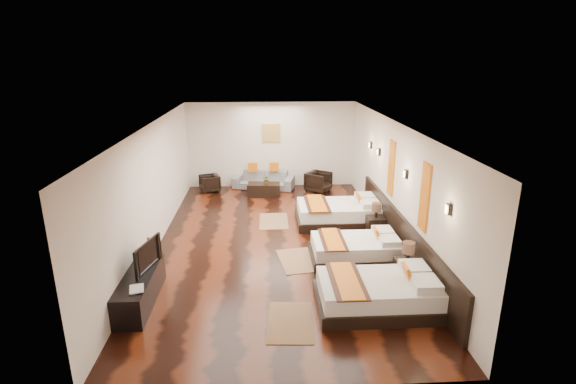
{
  "coord_description": "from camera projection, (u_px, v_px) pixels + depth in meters",
  "views": [
    {
      "loc": [
        -0.27,
        -9.48,
        4.23
      ],
      "look_at": [
        0.3,
        0.47,
        1.1
      ],
      "focal_mm": 27.19,
      "sensor_mm": 36.0,
      "label": 1
    }
  ],
  "objects": [
    {
      "name": "tv",
      "position": [
        143.0,
        255.0,
        7.8
      ],
      "size": [
        0.33,
        0.92,
        0.53
      ],
      "primitive_type": "imported",
      "rotation": [
        0.0,
        0.0,
        1.33
      ],
      "color": "black",
      "rests_on": "tv_console"
    },
    {
      "name": "figurine",
      "position": [
        149.0,
        246.0,
        8.37
      ],
      "size": [
        0.43,
        0.43,
        0.35
      ],
      "primitive_type": "imported",
      "rotation": [
        0.0,
        0.0,
        0.36
      ],
      "color": "brown",
      "rests_on": "tv_console"
    },
    {
      "name": "orange_panel_a",
      "position": [
        425.0,
        197.0,
        8.14
      ],
      "size": [
        0.04,
        0.4,
        1.3
      ],
      "primitive_type": "cube",
      "color": "#D86014",
      "rests_on": "right_wall"
    },
    {
      "name": "book",
      "position": [
        129.0,
        290.0,
        7.12
      ],
      "size": [
        0.3,
        0.35,
        0.03
      ],
      "primitive_type": "imported",
      "rotation": [
        0.0,
        0.0,
        0.26
      ],
      "color": "black",
      "rests_on": "tv_console"
    },
    {
      "name": "nightstand_a",
      "position": [
        407.0,
        269.0,
        8.38
      ],
      "size": [
        0.44,
        0.44,
        0.86
      ],
      "color": "black",
      "rests_on": "floor"
    },
    {
      "name": "gold_artwork",
      "position": [
        271.0,
        133.0,
        14.28
      ],
      "size": [
        0.6,
        0.04,
        0.6
      ],
      "primitive_type": "cube",
      "color": "#AD873F",
      "rests_on": "back_wall"
    },
    {
      "name": "table_plant",
      "position": [
        267.0,
        180.0,
        13.54
      ],
      "size": [
        0.27,
        0.24,
        0.28
      ],
      "primitive_type": "imported",
      "rotation": [
        0.0,
        0.0,
        -0.1
      ],
      "color": "#2F5D1F",
      "rests_on": "coffee_table"
    },
    {
      "name": "back_wall",
      "position": [
        271.0,
        145.0,
        14.42
      ],
      "size": [
        5.5,
        0.01,
        2.8
      ],
      "primitive_type": "cube",
      "color": "silver",
      "rests_on": "floor"
    },
    {
      "name": "jute_mat_far",
      "position": [
        274.0,
        221.0,
        11.62
      ],
      "size": [
        0.76,
        1.21,
        0.01
      ],
      "primitive_type": "cube",
      "rotation": [
        0.0,
        0.0,
        -0.01
      ],
      "color": "#866444",
      "rests_on": "floor"
    },
    {
      "name": "bed_near",
      "position": [
        379.0,
        293.0,
        7.59
      ],
      "size": [
        2.11,
        1.32,
        0.8
      ],
      "color": "black",
      "rests_on": "floor"
    },
    {
      "name": "armchair_right",
      "position": [
        318.0,
        182.0,
        14.09
      ],
      "size": [
        0.98,
        0.98,
        0.65
      ],
      "primitive_type": "imported",
      "rotation": [
        0.0,
        0.0,
        0.96
      ],
      "color": "black",
      "rests_on": "floor"
    },
    {
      "name": "sconce_far",
      "position": [
        379.0,
        152.0,
        11.24
      ],
      "size": [
        0.07,
        0.12,
        0.18
      ],
      "color": "black",
      "rests_on": "right_wall"
    },
    {
      "name": "ceiling",
      "position": [
        275.0,
        124.0,
        9.47
      ],
      "size": [
        5.5,
        9.5,
        0.01
      ],
      "primitive_type": "cube",
      "color": "white",
      "rests_on": "floor"
    },
    {
      "name": "floor",
      "position": [
        276.0,
        242.0,
        10.31
      ],
      "size": [
        5.5,
        9.5,
        0.01
      ],
      "primitive_type": "cube",
      "color": "black",
      "rests_on": "ground"
    },
    {
      "name": "nightstand_b",
      "position": [
        375.0,
        224.0,
        10.67
      ],
      "size": [
        0.42,
        0.42,
        0.83
      ],
      "color": "black",
      "rests_on": "floor"
    },
    {
      "name": "left_wall",
      "position": [
        153.0,
        188.0,
        9.74
      ],
      "size": [
        0.01,
        9.5,
        2.8
      ],
      "primitive_type": "cube",
      "color": "silver",
      "rests_on": "floor"
    },
    {
      "name": "bed_mid",
      "position": [
        356.0,
        249.0,
        9.38
      ],
      "size": [
        1.9,
        1.2,
        0.73
      ],
      "color": "black",
      "rests_on": "floor"
    },
    {
      "name": "sconce_lounge",
      "position": [
        370.0,
        145.0,
        12.1
      ],
      "size": [
        0.07,
        0.12,
        0.18
      ],
      "color": "black",
      "rests_on": "right_wall"
    },
    {
      "name": "sconce_near",
      "position": [
        448.0,
        209.0,
        7.05
      ],
      "size": [
        0.07,
        0.12,
        0.18
      ],
      "color": "black",
      "rests_on": "right_wall"
    },
    {
      "name": "sofa",
      "position": [
        264.0,
        180.0,
        14.45
      ],
      "size": [
        2.11,
        1.22,
        0.58
      ],
      "primitive_type": "imported",
      "rotation": [
        0.0,
        0.0,
        -0.24
      ],
      "color": "slate",
      "rests_on": "floor"
    },
    {
      "name": "jute_mat_near",
      "position": [
        290.0,
        322.0,
        7.23
      ],
      "size": [
        0.83,
        1.25,
        0.01
      ],
      "primitive_type": "cube",
      "rotation": [
        0.0,
        0.0,
        -0.07
      ],
      "color": "#866444",
      "rests_on": "floor"
    },
    {
      "name": "armchair_left",
      "position": [
        210.0,
        183.0,
        14.1
      ],
      "size": [
        0.77,
        0.76,
        0.55
      ],
      "primitive_type": "imported",
      "rotation": [
        0.0,
        0.0,
        -1.22
      ],
      "color": "black",
      "rests_on": "floor"
    },
    {
      "name": "orange_panel_b",
      "position": [
        391.0,
        168.0,
        10.24
      ],
      "size": [
        0.04,
        0.4,
        1.3
      ],
      "primitive_type": "cube",
      "color": "#D86014",
      "rests_on": "right_wall"
    },
    {
      "name": "bed_far",
      "position": [
        339.0,
        213.0,
        11.42
      ],
      "size": [
        2.19,
        1.38,
        0.84
      ],
      "color": "black",
      "rests_on": "floor"
    },
    {
      "name": "headboard_panel",
      "position": [
        401.0,
        236.0,
        9.56
      ],
      "size": [
        0.08,
        6.6,
        0.9
      ],
      "primitive_type": "cube",
      "color": "black",
      "rests_on": "floor"
    },
    {
      "name": "tv_console",
      "position": [
        140.0,
        288.0,
        7.74
      ],
      "size": [
        0.5,
        1.8,
        0.55
      ],
      "primitive_type": "cube",
      "color": "black",
      "rests_on": "floor"
    },
    {
      "name": "jute_mat_mid",
      "position": [
        298.0,
        260.0,
        9.4
      ],
      "size": [
        0.93,
        1.3,
        0.01
      ],
      "primitive_type": "cube",
      "rotation": [
        0.0,
        0.0,
        0.16
      ],
      "color": "#866444",
      "rests_on": "floor"
    },
    {
      "name": "coffee_table",
      "position": [
        264.0,
        190.0,
        13.69
      ],
      "size": [
        1.04,
        0.59,
        0.4
      ],
      "primitive_type": "cube",
      "rotation": [
        0.0,
        0.0,
        -0.09
      ],
      "color": "black",
      "rests_on": "floor"
    },
    {
      "name": "right_wall",
      "position": [
        395.0,
        184.0,
        10.04
      ],
      "size": [
        0.01,
        9.5,
        2.8
      ],
      "primitive_type": "cube",
      "color": "silver",
      "rests_on": "floor"
    },
    {
      "name": "sconce_mid",
      "position": [
        405.0,
        174.0,
        9.14
      ],
      "size": [
        0.07,
        0.12,
        0.18
      ],
      "color": "black",
      "rests_on": "right_wall"
    }
  ]
}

